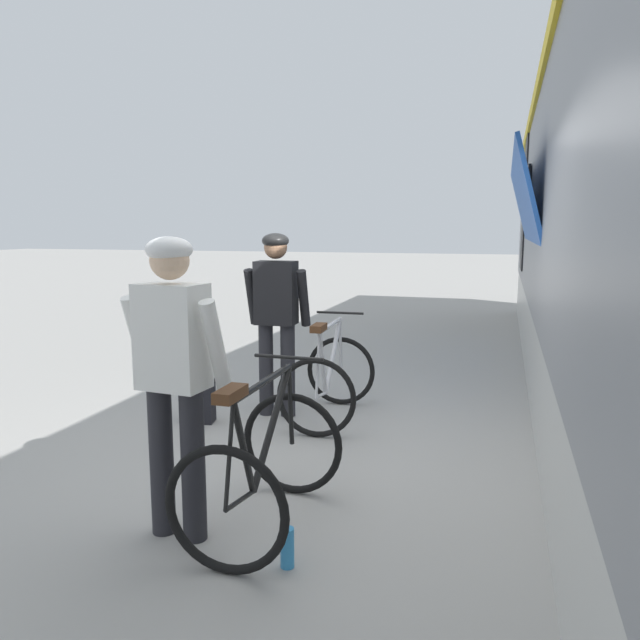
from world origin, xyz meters
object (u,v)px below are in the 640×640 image
(cyclist_near_in_dark, at_px, (276,308))
(bicycle_near_silver, at_px, (329,378))
(cyclist_far_in_white, at_px, (174,362))
(water_bottle_near_the_bikes, at_px, (287,548))
(bicycle_far_black, at_px, (263,465))
(backpack_on_platform, at_px, (199,401))

(cyclist_near_in_dark, relative_size, bicycle_near_silver, 1.59)
(cyclist_far_in_white, relative_size, water_bottle_near_the_bikes, 7.98)
(bicycle_far_black, bearing_deg, water_bottle_near_the_bikes, -51.02)
(bicycle_far_black, bearing_deg, bicycle_near_silver, 95.47)
(cyclist_far_in_white, distance_m, bicycle_far_black, 0.82)
(bicycle_near_silver, height_order, water_bottle_near_the_bikes, bicycle_near_silver)
(cyclist_far_in_white, bearing_deg, backpack_on_platform, 115.33)
(cyclist_far_in_white, bearing_deg, bicycle_far_black, 25.72)
(cyclist_near_in_dark, relative_size, cyclist_far_in_white, 1.00)
(bicycle_near_silver, bearing_deg, backpack_on_platform, -159.54)
(cyclist_far_in_white, height_order, bicycle_far_black, cyclist_far_in_white)
(backpack_on_platform, bearing_deg, bicycle_far_black, -63.47)
(cyclist_near_in_dark, distance_m, backpack_on_platform, 1.14)
(water_bottle_near_the_bikes, bearing_deg, bicycle_far_black, 128.98)
(cyclist_near_in_dark, distance_m, water_bottle_near_the_bikes, 2.84)
(bicycle_near_silver, distance_m, water_bottle_near_the_bikes, 2.54)
(bicycle_far_black, xyz_separation_m, water_bottle_near_the_bikes, (0.28, -0.35, -0.29))
(cyclist_far_in_white, bearing_deg, water_bottle_near_the_bikes, -10.44)
(bicycle_far_black, distance_m, water_bottle_near_the_bikes, 0.54)
(cyclist_far_in_white, distance_m, backpack_on_platform, 2.29)
(backpack_on_platform, height_order, water_bottle_near_the_bikes, backpack_on_platform)
(bicycle_near_silver, xyz_separation_m, water_bottle_near_the_bikes, (0.49, -2.48, -0.29))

